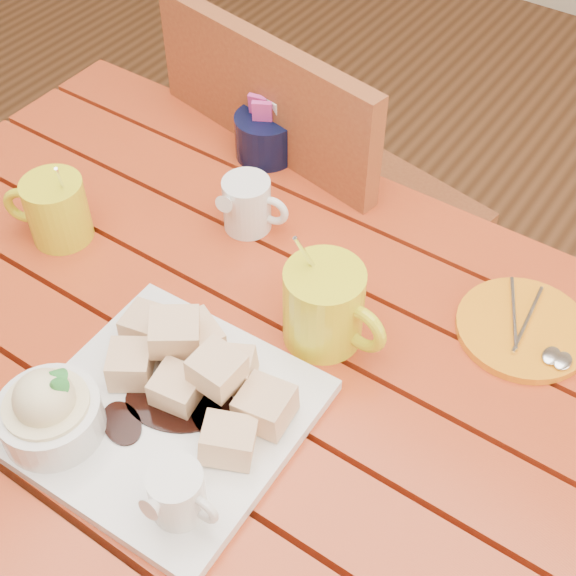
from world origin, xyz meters
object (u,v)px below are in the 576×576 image
Objects in this scene: table at (233,393)px; coffee_mug_right at (326,306)px; dessert_plate at (141,407)px; chair_far at (312,216)px; orange_saucer at (524,329)px; coffee_mug_left at (55,209)px.

coffee_mug_right is at bearing 39.98° from table.
dessert_plate reaches higher than table.
orange_saucer is at bearing 163.20° from chair_far.
coffee_mug_left is at bearing -161.60° from orange_saucer.
table is at bearing -135.11° from coffee_mug_right.
coffee_mug_left is (-0.31, 0.17, 0.02)m from dessert_plate.
coffee_mug_left reaches higher than table.
table is at bearing -27.97° from coffee_mug_left.
chair_far reaches higher than coffee_mug_left.
coffee_mug_right is at bearing 134.94° from chair_far.
table is 0.20m from coffee_mug_right.
table is 8.38× the size of coffee_mug_left.
coffee_mug_left is 0.54m from chair_far.
coffee_mug_right is (0.10, 0.23, 0.02)m from dessert_plate.
coffee_mug_right is at bearing -16.25° from coffee_mug_left.
table is at bearing -142.74° from orange_saucer.
chair_far is (-0.18, 0.47, -0.12)m from table.
chair_far is at bearing 49.01° from coffee_mug_left.
chair_far is (-0.48, 0.24, -0.23)m from orange_saucer.
coffee_mug_right reaches higher than orange_saucer.
coffee_mug_right is 0.26m from orange_saucer.
coffee_mug_left is at bearing 175.99° from table.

